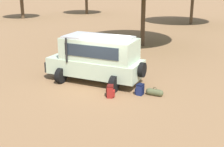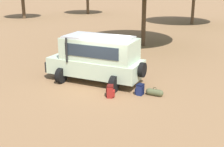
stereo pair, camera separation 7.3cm
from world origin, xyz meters
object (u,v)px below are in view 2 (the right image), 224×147
(backpack_cluster_center, at_px, (140,90))
(duffel_bag_low_black_case, at_px, (155,92))
(backpack_beside_front_wheel, at_px, (110,91))
(safari_vehicle, at_px, (97,58))

(backpack_cluster_center, distance_m, duffel_bag_low_black_case, 0.70)
(backpack_cluster_center, height_order, duffel_bag_low_black_case, backpack_cluster_center)
(backpack_beside_front_wheel, xyz_separation_m, duffel_bag_low_black_case, (2.04, 0.37, -0.12))
(safari_vehicle, xyz_separation_m, backpack_beside_front_wheel, (0.87, -2.12, -1.01))
(backpack_beside_front_wheel, relative_size, backpack_cluster_center, 1.10)
(safari_vehicle, height_order, backpack_cluster_center, safari_vehicle)
(backpack_beside_front_wheel, height_order, backpack_cluster_center, backpack_beside_front_wheel)
(safari_vehicle, height_order, duffel_bag_low_black_case, safari_vehicle)
(safari_vehicle, distance_m, backpack_cluster_center, 2.98)
(backpack_cluster_center, relative_size, duffel_bag_low_black_case, 0.65)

